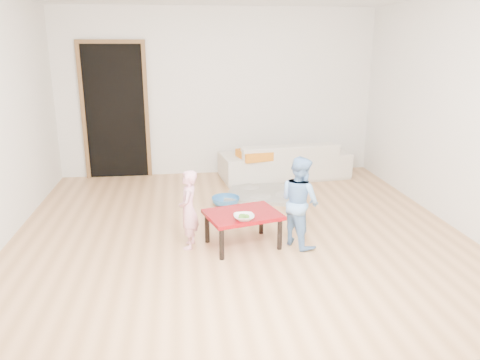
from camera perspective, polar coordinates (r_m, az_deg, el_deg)
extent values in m
cube|color=#B5804D|center=(5.40, -0.28, -6.03)|extent=(5.00, 5.00, 0.01)
cube|color=white|center=(7.52, -2.71, 10.56)|extent=(5.00, 0.02, 2.60)
cube|color=white|center=(5.91, 24.77, 7.50)|extent=(0.02, 5.00, 2.60)
imported|color=beige|center=(7.41, 5.43, 2.48)|extent=(2.07, 1.00, 0.58)
cube|color=orange|center=(7.03, 1.97, 3.12)|extent=(0.59, 0.55, 0.13)
imported|color=white|center=(4.66, 0.48, -4.57)|extent=(0.21, 0.21, 0.05)
imported|color=pink|center=(4.84, -6.30, -3.61)|extent=(0.24, 0.33, 0.83)
imported|color=#6599EA|center=(4.89, 7.30, -2.62)|extent=(0.53, 0.58, 0.96)
imported|color=#2E6DAE|center=(6.15, -1.76, -2.62)|extent=(0.37, 0.37, 0.12)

